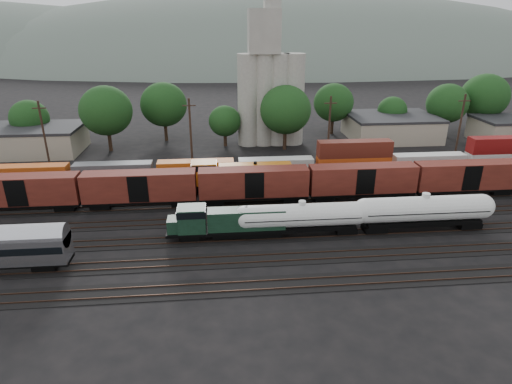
{
  "coord_description": "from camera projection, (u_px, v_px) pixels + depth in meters",
  "views": [
    {
      "loc": [
        -7.49,
        -49.87,
        24.03
      ],
      "look_at": [
        -2.68,
        2.0,
        3.0
      ],
      "focal_mm": 30.0,
      "sensor_mm": 36.0,
      "label": 1
    }
  ],
  "objects": [
    {
      "name": "industrial_sheds",
      "position": [
        286.0,
        132.0,
        87.84
      ],
      "size": [
        119.38,
        17.26,
        5.1
      ],
      "color": "#9E937F",
      "rests_on": "ground"
    },
    {
      "name": "ground",
      "position": [
        278.0,
        218.0,
        55.68
      ],
      "size": [
        600.0,
        600.0,
        0.0
      ],
      "primitive_type": "plane",
      "color": "black"
    },
    {
      "name": "utility_poles",
      "position": [
        261.0,
        131.0,
        73.67
      ],
      "size": [
        122.2,
        0.36,
        12.0
      ],
      "color": "black",
      "rests_on": "ground"
    },
    {
      "name": "grain_silo",
      "position": [
        270.0,
        89.0,
        84.99
      ],
      "size": [
        13.4,
        5.0,
        29.0
      ],
      "color": "#9F9C91",
      "rests_on": "ground"
    },
    {
      "name": "tank_car_a",
      "position": [
        302.0,
        217.0,
        50.3
      ],
      "size": [
        16.06,
        2.88,
        4.21
      ],
      "color": "white",
      "rests_on": "ground"
    },
    {
      "name": "boxcar_string",
      "position": [
        415.0,
        178.0,
        60.87
      ],
      "size": [
        184.4,
        2.9,
        4.2
      ],
      "color": "black",
      "rests_on": "ground"
    },
    {
      "name": "distant_hills",
      "position": [
        260.0,
        87.0,
        305.49
      ],
      "size": [
        860.0,
        286.0,
        130.0
      ],
      "color": "#59665B",
      "rests_on": "ground"
    },
    {
      "name": "tracks",
      "position": [
        278.0,
        218.0,
        55.66
      ],
      "size": [
        180.0,
        33.2,
        0.2
      ],
      "color": "black",
      "rests_on": "ground"
    },
    {
      "name": "tank_car_b",
      "position": [
        424.0,
        210.0,
        51.5
      ],
      "size": [
        17.56,
        3.14,
        4.6
      ],
      "color": "white",
      "rests_on": "ground"
    },
    {
      "name": "orange_locomotive",
      "position": [
        235.0,
        175.0,
        63.52
      ],
      "size": [
        17.98,
        3.0,
        4.5
      ],
      "color": "black",
      "rests_on": "ground"
    },
    {
      "name": "tree_band",
      "position": [
        265.0,
        107.0,
        87.31
      ],
      "size": [
        169.43,
        20.83,
        13.29
      ],
      "color": "black",
      "rests_on": "ground"
    },
    {
      "name": "container_wall",
      "position": [
        351.0,
        161.0,
        69.79
      ],
      "size": [
        178.4,
        2.6,
        5.8
      ],
      "color": "black",
      "rests_on": "ground"
    },
    {
      "name": "green_locomotive",
      "position": [
        224.0,
        221.0,
        49.6
      ],
      "size": [
        14.96,
        2.64,
        3.96
      ],
      "color": "black",
      "rests_on": "ground"
    }
  ]
}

